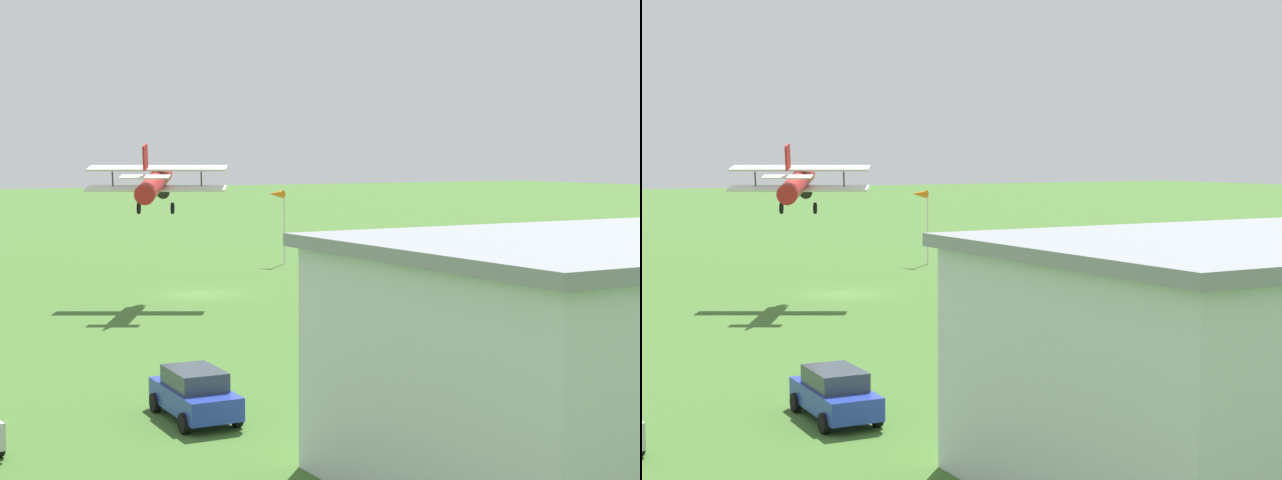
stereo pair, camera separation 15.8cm
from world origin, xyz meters
The scene contains 4 objects.
ground_plane centered at (0.00, 0.00, 0.00)m, with size 400.00×400.00×0.00m, color #3D6628.
biplane centered at (3.90, 2.72, 6.91)m, with size 7.84×7.29×3.93m.
car_blue centered at (11.79, 26.83, 0.85)m, with size 2.13×4.33×1.64m.
windsock centered at (-11.79, -12.49, 5.07)m, with size 1.35×1.42×5.76m.
Camera 1 is at (24.23, 56.36, 8.46)m, focal length 56.75 mm.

